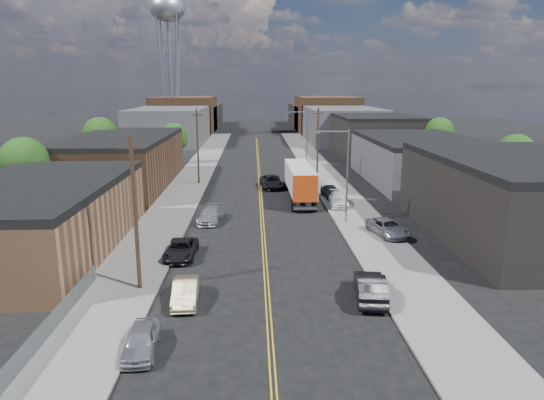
{
  "coord_description": "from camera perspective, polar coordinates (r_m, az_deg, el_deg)",
  "views": [
    {
      "loc": [
        -0.79,
        -19.48,
        12.82
      ],
      "look_at": [
        0.89,
        24.45,
        2.5
      ],
      "focal_mm": 32.0,
      "sensor_mm": 36.0,
      "label": 1
    }
  ],
  "objects": [
    {
      "name": "skyline_left_c",
      "position": [
        160.91,
        -9.18,
        9.72
      ],
      "size": [
        16.0,
        40.0,
        7.0
      ],
      "primitive_type": "cube",
      "color": "black",
      "rests_on": "ground"
    },
    {
      "name": "streetlight_near",
      "position": [
        45.88,
        8.39,
        3.67
      ],
      "size": [
        3.39,
        0.25,
        9.0
      ],
      "color": "gray",
      "rests_on": "ground"
    },
    {
      "name": "tree_right_far",
      "position": [
        85.6,
        19.11,
        7.37
      ],
      "size": [
        4.85,
        4.76,
        7.91
      ],
      "color": "black",
      "rests_on": "ground"
    },
    {
      "name": "car_left_a",
      "position": [
        25.59,
        -15.16,
        -15.64
      ],
      "size": [
        1.81,
        4.0,
        1.33
      ],
      "primitive_type": "imported",
      "rotation": [
        0.0,
        0.0,
        0.06
      ],
      "color": "#B4B6BA",
      "rests_on": "ground"
    },
    {
      "name": "tree_left_near",
      "position": [
        55.16,
        -27.05,
        3.8
      ],
      "size": [
        4.85,
        4.76,
        7.91
      ],
      "color": "black",
      "rests_on": "ground"
    },
    {
      "name": "sidewalk_right",
      "position": [
        66.53,
        6.75,
        2.07
      ],
      "size": [
        5.0,
        140.0,
        0.15
      ],
      "primitive_type": "cube",
      "color": "slate",
      "rests_on": "ground"
    },
    {
      "name": "warehouse_brown",
      "position": [
        66.46,
        -17.23,
        4.38
      ],
      "size": [
        12.0,
        26.0,
        6.6
      ],
      "color": "#533721",
      "rests_on": "ground"
    },
    {
      "name": "car_left_c",
      "position": [
        37.92,
        -10.64,
        -5.72
      ],
      "size": [
        2.28,
        4.81,
        1.33
      ],
      "primitive_type": "imported",
      "rotation": [
        0.0,
        0.0,
        -0.02
      ],
      "color": "black",
      "rests_on": "ground"
    },
    {
      "name": "tree_left_far",
      "position": [
        82.95,
        -11.39,
        7.24
      ],
      "size": [
        4.35,
        4.2,
        6.97
      ],
      "color": "black",
      "rests_on": "ground"
    },
    {
      "name": "car_right_lot_c",
      "position": [
        56.88,
        6.95,
        0.99
      ],
      "size": [
        2.23,
        4.46,
        1.46
      ],
      "primitive_type": "imported",
      "rotation": [
        0.0,
        0.0,
        0.12
      ],
      "color": "black",
      "rests_on": "sidewalk_right"
    },
    {
      "name": "warehouse_tan",
      "position": [
        42.45,
        -26.05,
        -1.82
      ],
      "size": [
        12.0,
        22.0,
        5.6
      ],
      "color": "#916343",
      "rests_on": "ground"
    },
    {
      "name": "skyline_left_b",
      "position": [
        141.02,
        -10.17,
        9.83
      ],
      "size": [
        16.0,
        26.0,
        10.0
      ],
      "primitive_type": "cube",
      "color": "#533721",
      "rests_on": "ground"
    },
    {
      "name": "utility_pole_right",
      "position": [
        68.51,
        5.4,
        6.71
      ],
      "size": [
        1.6,
        0.26,
        10.0
      ],
      "color": "black",
      "rests_on": "ground"
    },
    {
      "name": "car_right_oncoming",
      "position": [
        30.82,
        11.49,
        -9.99
      ],
      "size": [
        2.37,
        5.15,
        1.64
      ],
      "primitive_type": "imported",
      "rotation": [
        0.0,
        0.0,
        3.01
      ],
      "color": "black",
      "rests_on": "ground"
    },
    {
      "name": "car_right_lot_a",
      "position": [
        43.47,
        13.48,
        -3.16
      ],
      "size": [
        3.29,
        5.34,
        1.38
      ],
      "primitive_type": "imported",
      "rotation": [
        0.0,
        0.0,
        0.21
      ],
      "color": "#9FA0A4",
      "rests_on": "sidewalk_right"
    },
    {
      "name": "car_right_lot_b",
      "position": [
        53.24,
        7.82,
        0.09
      ],
      "size": [
        2.43,
        4.98,
        1.39
      ],
      "primitive_type": "imported",
      "rotation": [
        0.0,
        0.0,
        -0.1
      ],
      "color": "white",
      "rests_on": "sidewalk_right"
    },
    {
      "name": "skyline_left_a",
      "position": [
        116.42,
        -11.82,
        8.59
      ],
      "size": [
        16.0,
        30.0,
        8.0
      ],
      "primitive_type": "cube",
      "color": "#3C3C3E",
      "rests_on": "ground"
    },
    {
      "name": "car_left_d",
      "position": [
        47.25,
        -7.23,
        -1.74
      ],
      "size": [
        2.6,
        5.13,
        1.43
      ],
      "primitive_type": "imported",
      "rotation": [
        0.0,
        0.0,
        -0.12
      ],
      "color": "#ACAEB2",
      "rests_on": "ground"
    },
    {
      "name": "ground",
      "position": [
        80.51,
        -1.61,
        4.04
      ],
      "size": [
        260.0,
        260.0,
        0.0
      ],
      "primitive_type": "plane",
      "color": "black",
      "rests_on": "ground"
    },
    {
      "name": "industrial_right_c",
      "position": [
        94.71,
        11.85,
        7.47
      ],
      "size": [
        14.0,
        22.0,
        7.6
      ],
      "color": "black",
      "rests_on": "ground"
    },
    {
      "name": "centerline",
      "position": [
        65.75,
        -1.46,
        1.97
      ],
      "size": [
        0.32,
        120.0,
        0.01
      ],
      "primitive_type": "cube",
      "color": "gold",
      "rests_on": "ground"
    },
    {
      "name": "water_tower",
      "position": [
        132.41,
        -12.18,
        20.67
      ],
      "size": [
        9.0,
        9.0,
        36.9
      ],
      "color": "gray",
      "rests_on": "ground"
    },
    {
      "name": "industrial_right_b",
      "position": [
        70.02,
        16.88,
        4.62
      ],
      "size": [
        14.0,
        24.0,
        6.1
      ],
      "color": "#3C3C3E",
      "rests_on": "ground"
    },
    {
      "name": "skyline_right_c",
      "position": [
        161.1,
        5.31,
        9.84
      ],
      "size": [
        16.0,
        40.0,
        7.0
      ],
      "primitive_type": "cube",
      "color": "black",
      "rests_on": "ground"
    },
    {
      "name": "sidewalk_left",
      "position": [
        66.3,
        -9.7,
        1.94
      ],
      "size": [
        5.0,
        140.0,
        0.15
      ],
      "primitive_type": "cube",
      "color": "slate",
      "rests_on": "ground"
    },
    {
      "name": "skyline_right_a",
      "position": [
        116.69,
        8.17,
        8.74
      ],
      "size": [
        16.0,
        30.0,
        8.0
      ],
      "primitive_type": "cube",
      "color": "#3C3C3E",
      "rests_on": "ground"
    },
    {
      "name": "car_left_b",
      "position": [
        30.33,
        -10.16,
        -10.58
      ],
      "size": [
        1.7,
        4.25,
        1.37
      ],
      "primitive_type": "imported",
      "rotation": [
        0.0,
        0.0,
        0.06
      ],
      "color": "tan",
      "rests_on": "ground"
    },
    {
      "name": "semi_truck",
      "position": [
        57.13,
        3.16,
        2.54
      ],
      "size": [
        2.75,
        15.21,
        3.98
      ],
      "rotation": [
        0.0,
        0.0,
        0.01
      ],
      "color": "silver",
      "rests_on": "ground"
    },
    {
      "name": "tree_left_mid",
      "position": [
        78.34,
        -19.52,
        7.09
      ],
      "size": [
        5.1,
        5.04,
        8.37
      ],
      "color": "black",
      "rests_on": "ground"
    },
    {
      "name": "industrial_right_a",
      "position": [
        46.51,
        27.18,
        0.24
      ],
      "size": [
        14.0,
        22.0,
        7.1
      ],
      "color": "black",
      "rests_on": "ground"
    },
    {
      "name": "chainlink_fence",
      "position": [
        28.12,
        -25.09,
        -13.75
      ],
      "size": [
        0.05,
        16.0,
        1.22
      ],
      "color": "slate",
      "rests_on": "ground"
    },
    {
      "name": "tree_right_near",
      "position": [
        63.97,
        26.75,
        4.66
      ],
      "size": [
        4.6,
        4.48,
        7.44
      ],
      "color": "black",
      "rests_on": "ground"
    },
    {
      "name": "utility_pole_left_near",
      "position": [
        31.36,
        -15.8,
        -1.48
      ],
      "size": [
        1.6,
        0.26,
        10.0
      ],
      "color": "black",
      "rests_on": "ground"
    },
    {
      "name": "car_ahead_truck",
      "position": [
        62.69,
        -0.06,
        2.15
      ],
      "size": [
        3.07,
        5.9,
        1.59
      ],
      "primitive_type": "imported",
      "rotation": [
        0.0,
        0.0,
        0.08
      ],
      "color": "black",
      "rests_on": "ground"
    },
    {
      "name": "utility_pole_left_far",
      "position": [
        65.36,
        -8.74,
        6.31
      ],
      "size": [
        1.6,
        0.26,
        10.0
      ],
      "color": "black",
      "rests_on": "ground"
    },
    {
      "name": "skyline_right_b",
      "position": [
        141.24,
        6.37,
        9.96
      ],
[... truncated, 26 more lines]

